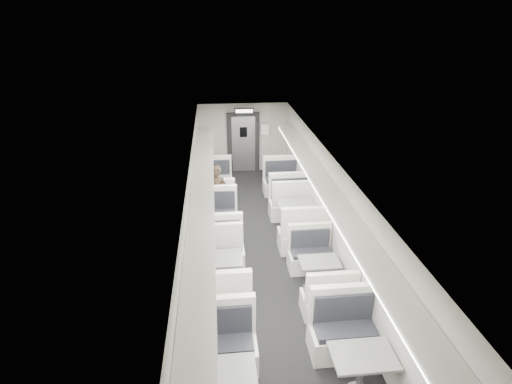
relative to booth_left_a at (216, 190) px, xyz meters
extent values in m
cube|color=black|center=(1.00, -3.58, -0.43)|extent=(3.00, 12.00, 0.12)
cube|color=silver|center=(1.00, -3.58, 2.09)|extent=(3.00, 12.00, 0.12)
cube|color=beige|center=(1.00, 2.48, 0.83)|extent=(3.00, 0.12, 2.40)
cube|color=beige|center=(-0.56, -3.58, 0.83)|extent=(0.12, 12.00, 2.40)
cube|color=beige|center=(2.56, -3.58, 0.83)|extent=(0.12, 12.00, 2.40)
cube|color=silver|center=(0.00, -0.75, -0.15)|extent=(1.02, 0.57, 0.43)
cube|color=#22222D|center=(0.00, -0.72, 0.11)|extent=(0.90, 0.45, 0.10)
cube|color=silver|center=(0.00, -0.95, 0.40)|extent=(1.02, 0.11, 0.67)
cube|color=silver|center=(0.00, 0.75, -0.15)|extent=(1.02, 0.57, 0.43)
cube|color=#22222D|center=(0.00, 0.72, 0.11)|extent=(0.90, 0.45, 0.10)
cube|color=silver|center=(0.00, 0.95, 0.40)|extent=(1.02, 0.11, 0.67)
cylinder|color=#B2B2B4|center=(0.00, 0.00, -0.04)|extent=(0.10, 0.10, 0.66)
cylinder|color=#B2B2B4|center=(0.00, 0.00, -0.35)|extent=(0.34, 0.34, 0.03)
cube|color=slate|center=(0.00, 0.00, 0.33)|extent=(0.84, 0.57, 0.04)
cube|color=silver|center=(0.00, -3.31, -0.14)|extent=(1.07, 0.59, 0.45)
cube|color=#22222D|center=(0.00, -3.28, 0.13)|extent=(0.95, 0.47, 0.10)
cube|color=silver|center=(0.00, -3.52, 0.44)|extent=(1.07, 0.12, 0.70)
cube|color=silver|center=(0.00, -1.74, -0.14)|extent=(1.07, 0.59, 0.45)
cube|color=#22222D|center=(0.00, -1.77, 0.13)|extent=(0.95, 0.47, 0.10)
cube|color=silver|center=(0.00, -1.52, 0.44)|extent=(1.07, 0.12, 0.70)
cylinder|color=#B2B2B4|center=(0.00, -2.52, -0.02)|extent=(0.10, 0.10, 0.69)
cylinder|color=#B2B2B4|center=(0.00, -2.52, -0.35)|extent=(0.36, 0.36, 0.03)
cube|color=slate|center=(0.00, -2.52, 0.37)|extent=(0.89, 0.60, 0.04)
cube|color=silver|center=(0.00, -5.09, -0.13)|extent=(1.13, 0.63, 0.48)
cube|color=#22222D|center=(0.00, -5.05, 0.16)|extent=(1.00, 0.50, 0.11)
cube|color=silver|center=(0.00, -5.31, 0.48)|extent=(1.13, 0.13, 0.74)
cube|color=silver|center=(0.00, -3.43, -0.13)|extent=(1.13, 0.63, 0.48)
cube|color=#22222D|center=(0.00, -3.46, 0.16)|extent=(1.00, 0.50, 0.11)
cube|color=silver|center=(0.00, -3.20, 0.48)|extent=(1.13, 0.13, 0.74)
cylinder|color=#B2B2B4|center=(0.00, -4.26, 0.00)|extent=(0.11, 0.11, 0.73)
cylinder|color=#B2B2B4|center=(0.00, -4.26, -0.35)|extent=(0.38, 0.38, 0.03)
cube|color=slate|center=(0.00, -4.26, 0.41)|extent=(0.94, 0.64, 0.04)
cube|color=silver|center=(0.00, -6.17, -0.13)|extent=(1.12, 0.62, 0.47)
cube|color=#22222D|center=(0.00, -6.20, 0.16)|extent=(0.99, 0.49, 0.11)
cube|color=silver|center=(0.00, -5.94, 0.47)|extent=(1.12, 0.13, 0.74)
cube|color=slate|center=(0.00, -6.99, 0.40)|extent=(0.93, 0.63, 0.04)
cube|color=silver|center=(2.00, -1.25, -0.14)|extent=(1.08, 0.60, 0.46)
cube|color=#22222D|center=(2.00, -1.22, 0.14)|extent=(0.95, 0.48, 0.10)
cube|color=silver|center=(2.00, -1.47, 0.44)|extent=(1.08, 0.12, 0.71)
cube|color=silver|center=(2.00, 0.33, -0.14)|extent=(1.08, 0.60, 0.46)
cube|color=#22222D|center=(2.00, 0.30, 0.14)|extent=(0.95, 0.48, 0.10)
cube|color=silver|center=(2.00, 0.55, 0.44)|extent=(1.08, 0.12, 0.71)
cylinder|color=#B2B2B4|center=(2.00, -0.46, -0.02)|extent=(0.10, 0.10, 0.70)
cylinder|color=#B2B2B4|center=(2.00, -0.46, -0.35)|extent=(0.37, 0.37, 0.03)
cube|color=slate|center=(2.00, -0.46, 0.37)|extent=(0.89, 0.61, 0.04)
cube|color=silver|center=(2.00, -2.87, -0.13)|extent=(1.13, 0.63, 0.48)
cube|color=#22222D|center=(2.00, -2.84, 0.16)|extent=(1.00, 0.50, 0.11)
cube|color=silver|center=(2.00, -3.10, 0.48)|extent=(1.13, 0.13, 0.74)
cube|color=silver|center=(2.00, -1.21, -0.13)|extent=(1.13, 0.63, 0.48)
cube|color=#22222D|center=(2.00, -1.24, 0.16)|extent=(1.00, 0.50, 0.11)
cube|color=silver|center=(2.00, -0.98, 0.48)|extent=(1.13, 0.13, 0.74)
cylinder|color=#B2B2B4|center=(2.00, -2.04, 0.00)|extent=(0.11, 0.11, 0.73)
cylinder|color=#B2B2B4|center=(2.00, -2.04, -0.35)|extent=(0.38, 0.38, 0.03)
cube|color=slate|center=(2.00, -2.04, 0.41)|extent=(0.93, 0.64, 0.04)
cube|color=silver|center=(2.00, -5.11, -0.16)|extent=(0.96, 0.53, 0.41)
cube|color=#22222D|center=(2.00, -5.08, 0.08)|extent=(0.85, 0.42, 0.09)
cube|color=silver|center=(2.00, -5.30, 0.36)|extent=(0.96, 0.11, 0.63)
cube|color=silver|center=(2.00, -3.70, -0.16)|extent=(0.96, 0.53, 0.41)
cube|color=#22222D|center=(2.00, -3.72, 0.08)|extent=(0.85, 0.42, 0.09)
cube|color=silver|center=(2.00, -3.50, 0.36)|extent=(0.96, 0.11, 0.63)
cylinder|color=#B2B2B4|center=(2.00, -4.40, -0.06)|extent=(0.09, 0.09, 0.62)
cylinder|color=#B2B2B4|center=(2.00, -4.40, -0.35)|extent=(0.33, 0.33, 0.03)
cube|color=slate|center=(2.00, -4.40, 0.29)|extent=(0.80, 0.54, 0.04)
cube|color=silver|center=(2.00, -6.07, -0.13)|extent=(1.10, 0.61, 0.47)
cube|color=#22222D|center=(2.00, -6.10, 0.15)|extent=(0.98, 0.49, 0.10)
cube|color=silver|center=(2.00, -5.85, 0.46)|extent=(1.10, 0.12, 0.73)
cylinder|color=#B2B2B4|center=(2.00, -6.88, -0.01)|extent=(0.10, 0.10, 0.72)
cube|color=slate|center=(2.00, -6.88, 0.39)|extent=(0.91, 0.62, 0.04)
imported|color=black|center=(0.03, -1.19, 0.41)|extent=(0.66, 0.54, 1.55)
cube|color=black|center=(-0.49, -0.18, 0.98)|extent=(0.02, 1.18, 0.84)
cube|color=black|center=(-0.49, -2.38, 0.98)|extent=(0.02, 1.18, 0.84)
cube|color=black|center=(-0.49, -4.58, 0.98)|extent=(0.02, 1.18, 0.84)
cube|color=black|center=(-0.49, -6.78, 0.98)|extent=(0.02, 1.18, 0.84)
cube|color=silver|center=(-0.26, -3.88, 1.55)|extent=(0.46, 10.40, 0.05)
cube|color=white|center=(-0.06, -3.88, 1.50)|extent=(0.05, 10.20, 0.04)
cube|color=silver|center=(2.26, -3.88, 1.55)|extent=(0.46, 10.40, 0.05)
cube|color=white|center=(2.06, -3.88, 1.50)|extent=(0.05, 10.20, 0.04)
cube|color=black|center=(1.00, 2.36, 0.68)|extent=(1.10, 0.10, 2.10)
cube|color=#B2B2B4|center=(1.00, 2.33, 0.63)|extent=(0.80, 0.05, 1.95)
cube|color=black|center=(1.00, 2.29, 1.08)|extent=(0.25, 0.02, 0.35)
cube|color=black|center=(1.00, 1.87, 1.91)|extent=(0.62, 0.10, 0.16)
cube|color=silver|center=(1.00, 1.81, 1.91)|extent=(0.54, 0.02, 0.10)
cube|color=white|center=(1.75, 2.34, 1.13)|extent=(0.32, 0.02, 0.40)
camera|label=1|loc=(0.05, -10.88, 4.85)|focal=28.00mm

